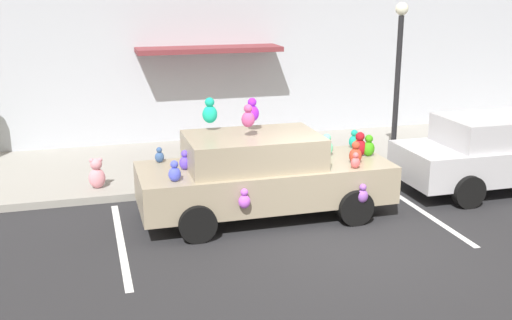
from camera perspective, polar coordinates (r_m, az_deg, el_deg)
ground_plane at (r=10.41m, az=8.14°, el=-7.53°), size 60.00×60.00×0.00m
sidewalk at (r=14.82m, az=0.40°, el=0.14°), size 24.00×4.00×0.15m
storefront_building at (r=16.35m, az=-1.75°, el=12.72°), size 24.00×1.25×6.40m
parking_stripe_front at (r=12.11m, az=14.93°, el=-4.48°), size 0.12×3.60×0.01m
parking_stripe_rear at (r=10.54m, az=-12.38°, el=-7.43°), size 0.12×3.60×0.01m
plush_covered_car at (r=11.17m, az=0.61°, el=-1.30°), size 4.56×1.98×2.16m
parked_sedan_behind at (r=13.71m, az=21.93°, el=0.73°), size 4.56×1.88×1.54m
teddy_bear_on_sidewalk at (r=12.79m, az=-14.49°, el=-1.27°), size 0.33×0.27×0.63m
street_lamp_post at (r=14.01m, az=13.00°, el=8.41°), size 0.28×0.28×3.59m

